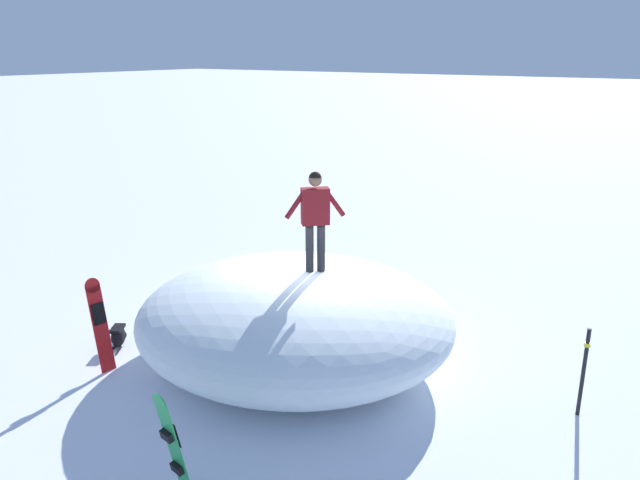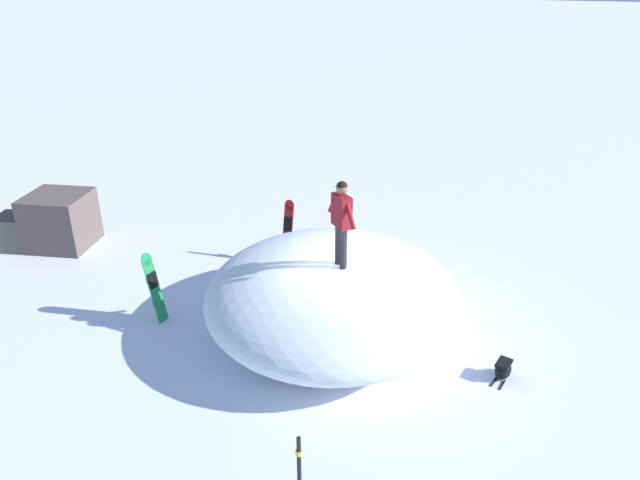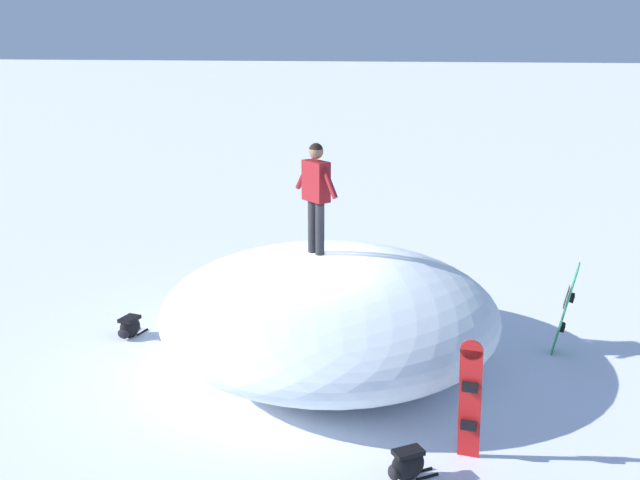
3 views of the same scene
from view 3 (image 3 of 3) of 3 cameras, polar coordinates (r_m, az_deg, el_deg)
ground at (r=12.38m, az=-2.03°, el=-8.82°), size 240.00×240.00×0.00m
snow_mound at (r=11.92m, az=0.68°, el=-5.34°), size 6.28×6.55×1.71m
snowboarder_standing at (r=11.69m, az=-0.30°, el=3.93°), size 0.79×0.79×1.73m
snowboard_primary_upright at (r=12.84m, az=17.97°, el=-4.78°), size 0.37×0.33×1.57m
snowboard_secondary_upright at (r=9.41m, az=11.16°, el=-11.58°), size 0.31×0.34×1.66m
backpack_near at (r=9.30m, az=6.53°, el=-16.35°), size 0.62×0.49×0.39m
backpack_far at (r=13.50m, az=-14.07°, el=-6.33°), size 0.39×0.65×0.36m
trail_marker_pole at (r=16.43m, az=-0.64°, el=0.21°), size 0.10×0.10×1.45m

